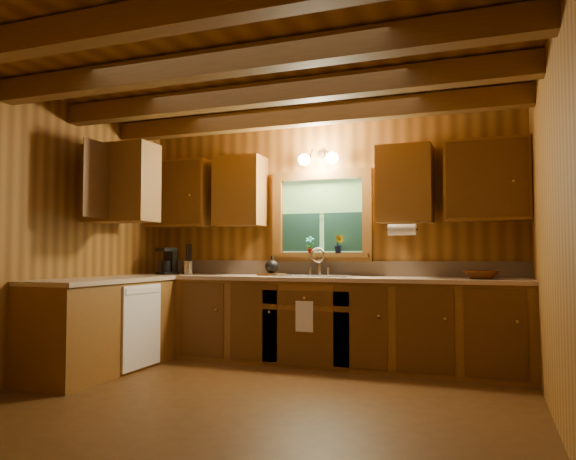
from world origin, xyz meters
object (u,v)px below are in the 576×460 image
at_px(coffee_maker, 169,261).
at_px(cutting_board, 272,275).
at_px(sink, 315,281).
at_px(wicker_basket, 481,275).

height_order(coffee_maker, cutting_board, coffee_maker).
bearing_deg(sink, wicker_basket, -2.07).
distance_m(sink, coffee_maker, 1.75).
bearing_deg(sink, coffee_maker, -178.29).
relative_size(cutting_board, wicker_basket, 0.78).
relative_size(sink, coffee_maker, 2.71).
distance_m(sink, wicker_basket, 1.64).
xyz_separation_m(coffee_maker, cutting_board, (1.24, 0.07, -0.14)).
xyz_separation_m(sink, cutting_board, (-0.49, 0.02, 0.06)).
relative_size(coffee_maker, cutting_board, 1.16).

